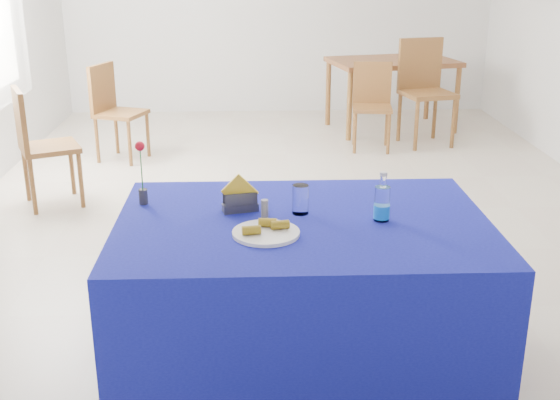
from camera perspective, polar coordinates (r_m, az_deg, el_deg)
The scene contains 15 objects.
floor at distance 5.29m, azimuth 1.38°, elevation -0.87°, with size 7.00×7.00×0.00m, color beige.
plate at distance 2.85m, azimuth -1.15°, elevation -2.69°, with size 0.28×0.28×0.01m, color white.
drinking_glass at distance 3.06m, azimuth 1.67°, elevation 0.05°, with size 0.07×0.07×0.13m, color white.
salt_shaker at distance 3.10m, azimuth -3.63°, elevation -0.18°, with size 0.03×0.03×0.09m, color slate.
pepper_shaker at distance 3.01m, azimuth -1.26°, elevation -0.75°, with size 0.03×0.03×0.09m, color slate.
blue_table at distance 3.17m, azimuth 1.80°, elevation -8.05°, with size 1.60×1.10×0.76m.
water_bottle at distance 3.01m, azimuth 8.28°, elevation -0.37°, with size 0.07×0.07×0.21m.
napkin_holder at distance 3.10m, azimuth -3.27°, elevation -0.06°, with size 0.17×0.10×0.17m.
rose_vase at distance 3.21m, azimuth -11.17°, elevation 1.99°, with size 0.04×0.04×0.29m.
oak_table at distance 7.71m, azimuth 9.13°, elevation 10.64°, with size 1.43×1.07×0.76m.
chair_bg_left at distance 6.95m, azimuth 7.48°, elevation 8.11°, with size 0.41×0.41×0.83m.
chair_bg_right at distance 7.22m, azimuth 11.62°, elevation 9.24°, with size 0.55×0.55×1.03m.
chair_win_a at distance 5.54m, azimuth -19.13°, elevation 4.69°, with size 0.54×0.54×0.91m.
chair_win_b at distance 6.67m, azimuth -13.44°, elevation 7.50°, with size 0.51×0.51×0.88m.
banana_pieces at distance 2.85m, azimuth -1.09°, elevation -2.11°, with size 0.20×0.13×0.04m.
Camera 1 is at (-0.33, -4.94, 1.85)m, focal length 45.00 mm.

